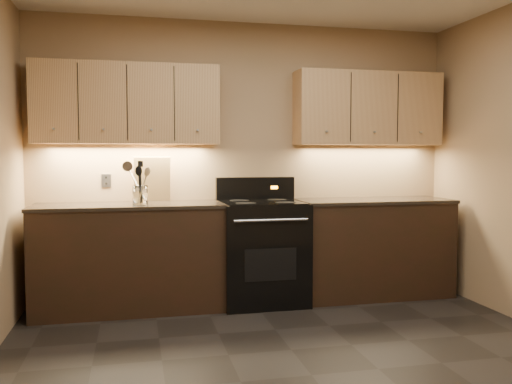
# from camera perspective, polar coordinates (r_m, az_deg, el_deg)

# --- Properties ---
(floor) EXTENTS (4.00, 4.00, 0.00)m
(floor) POSITION_cam_1_polar(r_m,az_deg,el_deg) (3.53, 5.88, -18.64)
(floor) COLOR black
(floor) RESTS_ON ground
(wall_back) EXTENTS (4.00, 0.04, 2.60)m
(wall_back) POSITION_cam_1_polar(r_m,az_deg,el_deg) (5.20, -1.04, 3.35)
(wall_back) COLOR tan
(wall_back) RESTS_ON ground
(counter_left) EXTENTS (1.62, 0.62, 0.93)m
(counter_left) POSITION_cam_1_polar(r_m,az_deg,el_deg) (4.87, -13.16, -6.67)
(counter_left) COLOR black
(counter_left) RESTS_ON ground
(counter_right) EXTENTS (1.46, 0.62, 0.93)m
(counter_right) POSITION_cam_1_polar(r_m,az_deg,el_deg) (5.36, 12.16, -5.69)
(counter_right) COLOR black
(counter_right) RESTS_ON ground
(stove) EXTENTS (0.76, 0.68, 1.14)m
(stove) POSITION_cam_1_polar(r_m,az_deg,el_deg) (4.98, 0.62, -6.18)
(stove) COLOR black
(stove) RESTS_ON ground
(upper_cab_left) EXTENTS (1.60, 0.30, 0.70)m
(upper_cab_left) POSITION_cam_1_polar(r_m,az_deg,el_deg) (4.96, -13.39, 8.99)
(upper_cab_left) COLOR tan
(upper_cab_left) RESTS_ON wall_back
(upper_cab_right) EXTENTS (1.44, 0.30, 0.70)m
(upper_cab_right) POSITION_cam_1_polar(r_m,az_deg,el_deg) (5.44, 11.70, 8.57)
(upper_cab_right) COLOR tan
(upper_cab_right) RESTS_ON wall_back
(outlet_plate) EXTENTS (0.08, 0.01, 0.12)m
(outlet_plate) POSITION_cam_1_polar(r_m,az_deg,el_deg) (5.10, -15.49, 1.16)
(outlet_plate) COLOR #B2B5BA
(outlet_plate) RESTS_ON wall_back
(utensil_crock) EXTENTS (0.15, 0.15, 0.16)m
(utensil_crock) POSITION_cam_1_polar(r_m,az_deg,el_deg) (4.76, -12.10, -0.37)
(utensil_crock) COLOR white
(utensil_crock) RESTS_ON counter_left
(cutting_board) EXTENTS (0.33, 0.13, 0.41)m
(cutting_board) POSITION_cam_1_polar(r_m,az_deg,el_deg) (5.04, -10.88, 1.34)
(cutting_board) COLOR tan
(cutting_board) RESTS_ON counter_left
(wooden_spoon) EXTENTS (0.15, 0.09, 0.31)m
(wooden_spoon) POSITION_cam_1_polar(r_m,az_deg,el_deg) (4.73, -12.34, 0.76)
(wooden_spoon) COLOR tan
(wooden_spoon) RESTS_ON utensil_crock
(black_spoon) EXTENTS (0.09, 0.13, 0.32)m
(black_spoon) POSITION_cam_1_polar(r_m,az_deg,el_deg) (4.76, -12.06, 0.80)
(black_spoon) COLOR black
(black_spoon) RESTS_ON utensil_crock
(black_turner) EXTENTS (0.09, 0.15, 0.38)m
(black_turner) POSITION_cam_1_polar(r_m,az_deg,el_deg) (4.74, -12.03, 1.15)
(black_turner) COLOR black
(black_turner) RESTS_ON utensil_crock
(steel_skimmer) EXTENTS (0.24, 0.15, 0.38)m
(steel_skimmer) POSITION_cam_1_polar(r_m,az_deg,el_deg) (4.75, -11.63, 1.15)
(steel_skimmer) COLOR silver
(steel_skimmer) RESTS_ON utensil_crock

